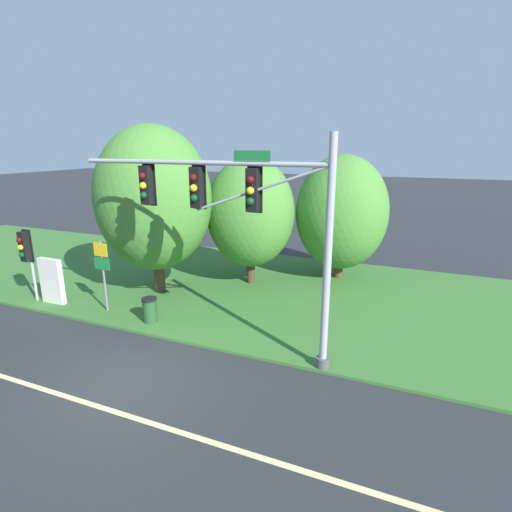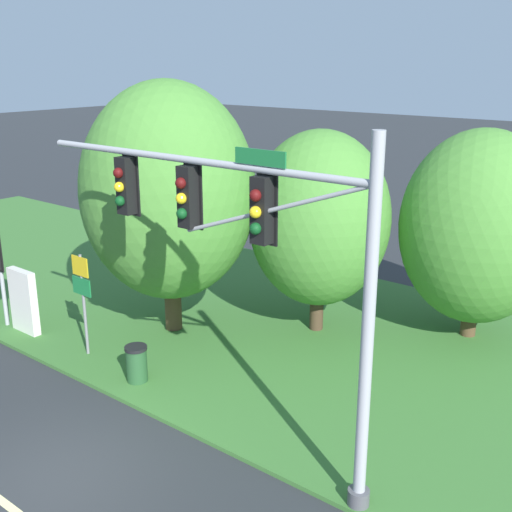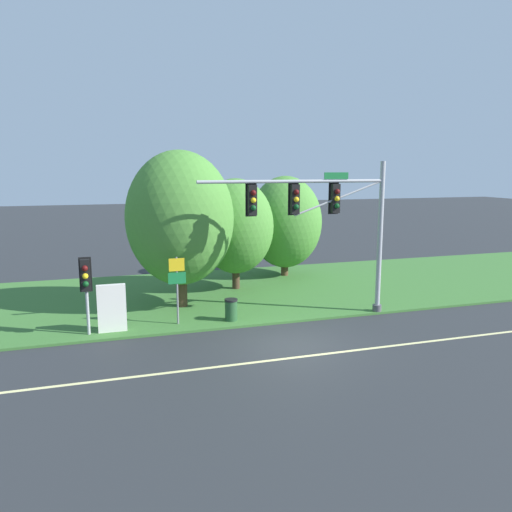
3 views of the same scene
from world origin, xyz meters
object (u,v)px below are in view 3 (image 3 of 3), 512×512
at_px(traffic_signal_mast, 327,214).
at_px(route_sign_post, 177,281).
at_px(pedestrian_signal_near_kerb, 86,280).
at_px(tree_nearest_road, 180,218).
at_px(info_kiosk, 112,308).
at_px(trash_bin, 231,310).
at_px(tree_behind_signpost, 285,222).
at_px(tree_left_of_mast, 236,226).

height_order(traffic_signal_mast, route_sign_post, traffic_signal_mast).
bearing_deg(pedestrian_signal_near_kerb, route_sign_post, 7.27).
bearing_deg(tree_nearest_road, route_sign_post, -102.67).
xyz_separation_m(traffic_signal_mast, pedestrian_signal_near_kerb, (-9.80, 0.35, -2.28)).
bearing_deg(traffic_signal_mast, info_kiosk, 176.07).
relative_size(tree_nearest_road, info_kiosk, 3.79).
height_order(info_kiosk, trash_bin, info_kiosk).
xyz_separation_m(tree_behind_signpost, trash_bin, (-5.39, -7.88, -2.75)).
distance_m(tree_behind_signpost, info_kiosk, 13.13).
relative_size(route_sign_post, tree_nearest_road, 0.39).
distance_m(traffic_signal_mast, tree_nearest_road, 6.67).
height_order(pedestrian_signal_near_kerb, tree_behind_signpost, tree_behind_signpost).
distance_m(route_sign_post, tree_nearest_road, 3.58).
bearing_deg(tree_behind_signpost, route_sign_post, -134.72).
bearing_deg(pedestrian_signal_near_kerb, tree_behind_signpost, 36.18).
relative_size(tree_behind_signpost, info_kiosk, 3.13).
distance_m(tree_nearest_road, info_kiosk, 5.37).
bearing_deg(route_sign_post, traffic_signal_mast, -7.29).
xyz_separation_m(tree_left_of_mast, info_kiosk, (-6.55, -5.50, -2.42)).
bearing_deg(tree_left_of_mast, tree_behind_signpost, 32.90).
relative_size(route_sign_post, trash_bin, 3.03).
height_order(traffic_signal_mast, pedestrian_signal_near_kerb, traffic_signal_mast).
relative_size(pedestrian_signal_near_kerb, tree_nearest_road, 0.42).
bearing_deg(trash_bin, traffic_signal_mast, -8.82).
bearing_deg(info_kiosk, tree_left_of_mast, 40.04).
xyz_separation_m(pedestrian_signal_near_kerb, tree_nearest_road, (4.12, 3.13, 1.92)).
height_order(pedestrian_signal_near_kerb, route_sign_post, pedestrian_signal_near_kerb).
xyz_separation_m(traffic_signal_mast, route_sign_post, (-6.28, 0.80, -2.65)).
bearing_deg(traffic_signal_mast, tree_behind_signpost, 80.98).
height_order(traffic_signal_mast, tree_left_of_mast, traffic_signal_mast).
bearing_deg(tree_left_of_mast, tree_nearest_road, -141.72).
bearing_deg(tree_nearest_road, tree_left_of_mast, 38.28).
xyz_separation_m(route_sign_post, trash_bin, (2.23, -0.18, -1.37)).
relative_size(tree_left_of_mast, tree_behind_signpost, 0.99).
xyz_separation_m(tree_nearest_road, tree_behind_signpost, (7.02, 5.02, -0.90)).
bearing_deg(tree_nearest_road, tree_behind_signpost, 35.54).
height_order(route_sign_post, info_kiosk, route_sign_post).
bearing_deg(route_sign_post, pedestrian_signal_near_kerb, -172.73).
relative_size(pedestrian_signal_near_kerb, info_kiosk, 1.61).
distance_m(traffic_signal_mast, route_sign_post, 6.86).
bearing_deg(route_sign_post, tree_behind_signpost, 45.28).
distance_m(route_sign_post, info_kiosk, 2.77).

